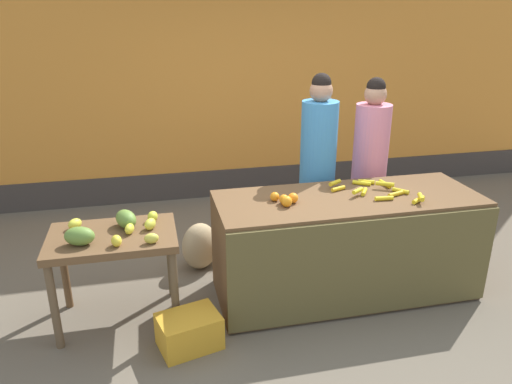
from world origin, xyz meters
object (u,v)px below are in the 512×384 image
object	(u,v)px
vendor_woman_blue_shirt	(317,170)
produce_sack	(200,246)
produce_crate	(189,331)
vendor_woman_pink_shirt	(369,168)

from	to	relation	value
vendor_woman_blue_shirt	produce_sack	bearing A→B (deg)	178.19
produce_crate	produce_sack	bearing A→B (deg)	79.27
produce_crate	produce_sack	xyz separation A→B (m)	(0.22, 1.17, 0.10)
vendor_woman_pink_shirt	produce_sack	size ratio (longest dim) A/B	3.86
vendor_woman_blue_shirt	produce_crate	world-z (taller)	vendor_woman_blue_shirt
vendor_woman_blue_shirt	produce_crate	size ratio (longest dim) A/B	4.17
vendor_woman_blue_shirt	vendor_woman_pink_shirt	distance (m)	0.56
produce_sack	vendor_woman_pink_shirt	bearing A→B (deg)	0.07
produce_crate	produce_sack	distance (m)	1.19
vendor_woman_blue_shirt	vendor_woman_pink_shirt	xyz separation A→B (m)	(0.55, 0.04, -0.03)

